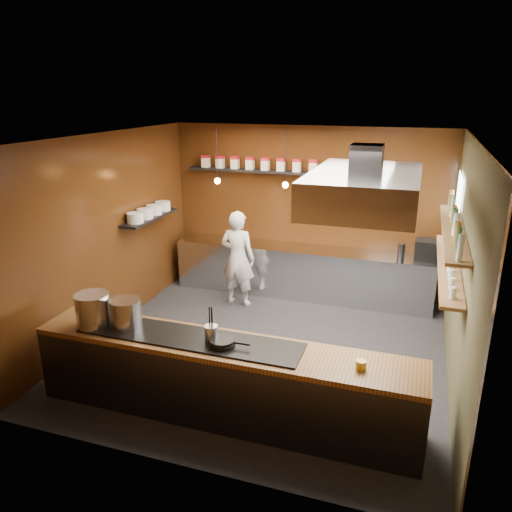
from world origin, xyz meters
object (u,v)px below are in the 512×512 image
at_px(extractor_hood, 365,189).
at_px(chef, 238,258).
at_px(espresso_machine, 427,251).
at_px(stockpot_large, 93,310).
at_px(stockpot_small, 126,313).

height_order(extractor_hood, chef, extractor_hood).
distance_m(extractor_hood, espresso_machine, 2.98).
relative_size(stockpot_large, chef, 0.24).
distance_m(stockpot_large, espresso_machine, 5.27).
height_order(extractor_hood, stockpot_large, extractor_hood).
xyz_separation_m(espresso_machine, chef, (-3.05, -0.65, -0.25)).
distance_m(extractor_hood, stockpot_small, 3.10).
relative_size(extractor_hood, stockpot_small, 5.60).
bearing_deg(stockpot_small, espresso_machine, 48.17).
distance_m(espresso_machine, chef, 3.13).
height_order(stockpot_large, chef, chef).
relative_size(stockpot_small, espresso_machine, 0.97).
bearing_deg(espresso_machine, stockpot_small, -129.11).
height_order(extractor_hood, espresso_machine, extractor_hood).
bearing_deg(stockpot_large, chef, 78.51).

